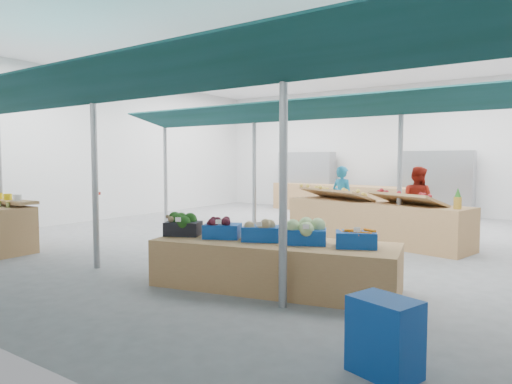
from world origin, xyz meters
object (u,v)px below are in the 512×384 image
(crate_stack, at_px, (385,337))
(vendor_right, at_px, (417,202))
(fruit_counter, at_px, (374,222))
(veg_counter, at_px, (274,265))
(vendor_left, at_px, (342,198))

(crate_stack, relative_size, vendor_right, 0.40)
(fruit_counter, xyz_separation_m, crate_stack, (2.18, -5.81, -0.11))
(veg_counter, height_order, crate_stack, veg_counter)
(crate_stack, relative_size, vendor_left, 0.40)
(fruit_counter, height_order, vendor_left, vendor_left)
(vendor_left, height_order, vendor_right, same)
(crate_stack, bearing_deg, vendor_left, 116.09)
(vendor_left, distance_m, vendor_right, 1.80)
(crate_stack, bearing_deg, fruit_counter, 110.59)
(veg_counter, height_order, vendor_right, vendor_right)
(veg_counter, xyz_separation_m, crate_stack, (2.07, -1.63, -0.00))
(veg_counter, distance_m, fruit_counter, 4.18)
(veg_counter, bearing_deg, vendor_right, 72.32)
(fruit_counter, bearing_deg, vendor_left, 150.77)
(fruit_counter, height_order, vendor_right, vendor_right)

